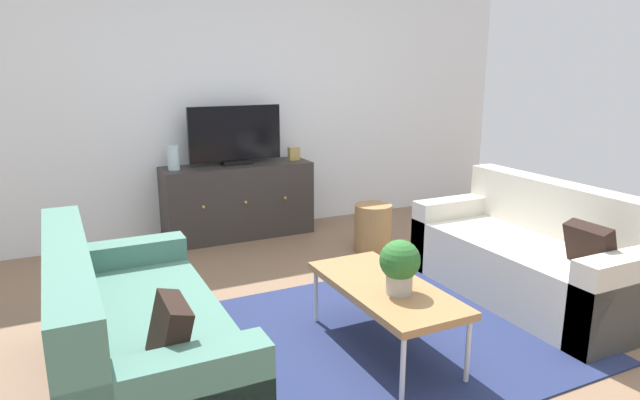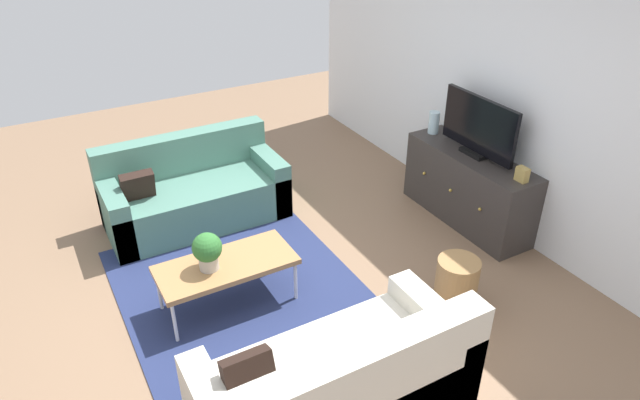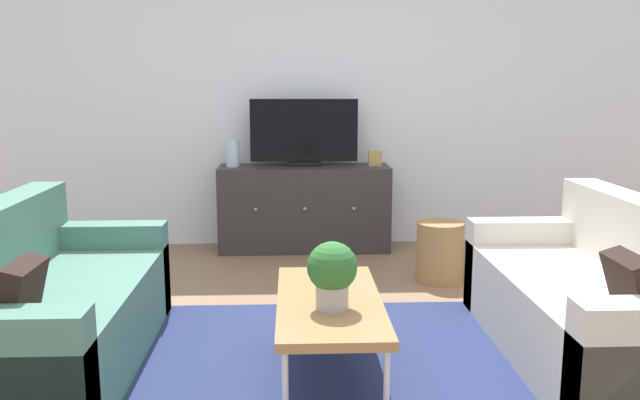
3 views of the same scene
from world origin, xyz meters
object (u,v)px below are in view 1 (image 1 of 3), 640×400
at_px(flat_screen_tv, 235,136).
at_px(potted_plant, 400,264).
at_px(couch_left_side, 125,344).
at_px(glass_vase, 173,158).
at_px(coffee_table, 385,290).
at_px(tv_console, 238,201).
at_px(mantel_clock, 294,154).
at_px(couch_right_side, 535,259).
at_px(wicker_basket, 373,228).

bearing_deg(flat_screen_tv, potted_plant, -88.45).
height_order(couch_left_side, glass_vase, glass_vase).
relative_size(coffee_table, tv_console, 0.75).
xyz_separation_m(couch_left_side, glass_vase, (0.77, 2.37, 0.55)).
xyz_separation_m(potted_plant, flat_screen_tv, (-0.07, 2.72, 0.41)).
bearing_deg(potted_plant, glass_vase, 104.10).
bearing_deg(mantel_clock, potted_plant, -101.12).
bearing_deg(tv_console, couch_right_side, -57.86).
distance_m(potted_plant, tv_console, 2.71).
relative_size(coffee_table, glass_vase, 4.77).
bearing_deg(couch_left_side, wicker_basket, 31.07).
xyz_separation_m(tv_console, flat_screen_tv, (-0.00, 0.02, 0.64)).
relative_size(potted_plant, flat_screen_tv, 0.34).
height_order(couch_right_side, potted_plant, couch_right_side).
relative_size(potted_plant, tv_console, 0.21).
xyz_separation_m(couch_left_side, potted_plant, (1.44, -0.32, 0.31)).
height_order(couch_right_side, mantel_clock, mantel_clock).
height_order(flat_screen_tv, mantel_clock, flat_screen_tv).
bearing_deg(tv_console, coffee_table, -88.47).
bearing_deg(glass_vase, coffee_table, -75.30).
xyz_separation_m(flat_screen_tv, glass_vase, (-0.60, -0.02, -0.17)).
distance_m(flat_screen_tv, wicker_basket, 1.59).
xyz_separation_m(couch_right_side, glass_vase, (-2.10, 2.37, 0.55)).
relative_size(couch_left_side, couch_right_side, 1.00).
xyz_separation_m(couch_right_side, flat_screen_tv, (-1.49, 2.39, 0.72)).
height_order(tv_console, wicker_basket, tv_console).
bearing_deg(tv_console, potted_plant, -88.43).
distance_m(couch_left_side, mantel_clock, 3.13).
height_order(mantel_clock, wicker_basket, mantel_clock).
xyz_separation_m(glass_vase, mantel_clock, (1.21, 0.00, -0.05)).
distance_m(coffee_table, tv_console, 2.56).
bearing_deg(glass_vase, couch_right_side, -48.56).
xyz_separation_m(tv_console, glass_vase, (-0.60, 0.00, 0.48)).
distance_m(couch_left_side, potted_plant, 1.51).
bearing_deg(wicker_basket, flat_screen_tv, 134.32).
distance_m(potted_plant, glass_vase, 2.79).
height_order(tv_console, glass_vase, glass_vase).
height_order(couch_right_side, flat_screen_tv, flat_screen_tv).
bearing_deg(coffee_table, couch_right_side, 7.58).
bearing_deg(coffee_table, glass_vase, 104.70).
bearing_deg(couch_right_side, couch_left_side, 180.00).
distance_m(potted_plant, flat_screen_tv, 2.75).
distance_m(coffee_table, wicker_basket, 1.84).
bearing_deg(couch_right_side, wicker_basket, 110.54).
bearing_deg(flat_screen_tv, couch_left_side, -119.77).
height_order(glass_vase, mantel_clock, glass_vase).
height_order(couch_left_side, flat_screen_tv, flat_screen_tv).
xyz_separation_m(couch_right_side, tv_console, (-1.49, 2.37, 0.08)).
distance_m(couch_right_side, coffee_table, 1.44).
bearing_deg(potted_plant, tv_console, 91.57).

